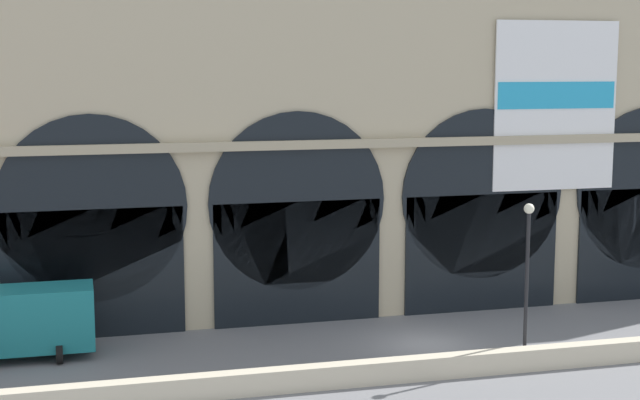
{
  "coord_description": "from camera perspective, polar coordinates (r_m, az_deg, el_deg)",
  "views": [
    {
      "loc": [
        -15.0,
        -38.55,
        12.66
      ],
      "look_at": [
        -3.72,
        5.0,
        6.08
      ],
      "focal_mm": 52.48,
      "sensor_mm": 36.0,
      "label": 1
    }
  ],
  "objects": [
    {
      "name": "ground_plane",
      "position": [
        43.26,
        6.52,
        -8.75
      ],
      "size": [
        200.0,
        200.0,
        0.0
      ],
      "primitive_type": "plane",
      "color": "slate"
    },
    {
      "name": "quay_parapet_wall",
      "position": [
        39.27,
        8.84,
        -9.87
      ],
      "size": [
        90.0,
        0.7,
        0.93
      ],
      "primitive_type": "cube",
      "color": "beige",
      "rests_on": "ground"
    },
    {
      "name": "station_building",
      "position": [
        48.34,
        3.65,
        5.5
      ],
      "size": [
        50.38,
        5.08,
        21.23
      ],
      "color": "#BCAD8C",
      "rests_on": "ground"
    },
    {
      "name": "box_truck_west",
      "position": [
        42.53,
        -18.55,
        -7.06
      ],
      "size": [
        7.5,
        2.91,
        3.12
      ],
      "color": "#19727A",
      "rests_on": "ground"
    },
    {
      "name": "street_lamp_quayside",
      "position": [
        40.23,
        12.53,
        -3.71
      ],
      "size": [
        0.44,
        0.44,
        6.9
      ],
      "color": "black",
      "rests_on": "ground"
    }
  ]
}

